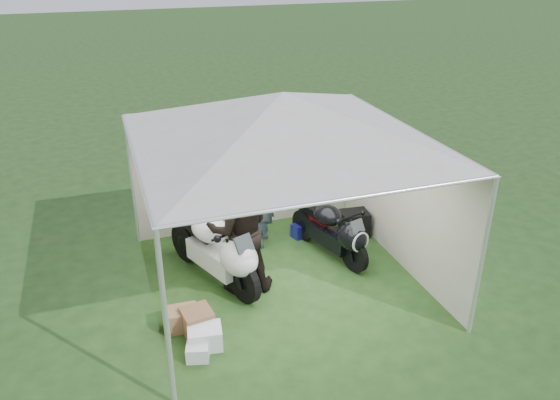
{
  "coord_description": "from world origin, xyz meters",
  "views": [
    {
      "loc": [
        -2.36,
        -6.81,
        4.81
      ],
      "look_at": [
        0.08,
        0.35,
        1.23
      ],
      "focal_mm": 35.0,
      "sensor_mm": 36.0,
      "label": 1
    }
  ],
  "objects_px": {
    "equipment_box": "(354,224)",
    "crate_2": "(198,352)",
    "motorcycle_black": "(333,229)",
    "crate_0": "(205,337)",
    "crate_3": "(182,318)",
    "canopy_tent": "(282,122)",
    "person_dark_jacket": "(240,229)",
    "motorcycle_white": "(217,248)",
    "paddock_stand": "(301,230)",
    "crate_1": "(197,321)",
    "person_blue_jacket": "(260,196)"
  },
  "relations": [
    {
      "from": "canopy_tent",
      "to": "person_blue_jacket",
      "type": "bearing_deg",
      "value": 88.86
    },
    {
      "from": "person_dark_jacket",
      "to": "crate_1",
      "type": "xyz_separation_m",
      "value": [
        -0.85,
        -0.86,
        -0.83
      ]
    },
    {
      "from": "motorcycle_black",
      "to": "person_dark_jacket",
      "type": "distance_m",
      "value": 1.79
    },
    {
      "from": "crate_1",
      "to": "crate_0",
      "type": "bearing_deg",
      "value": -83.48
    },
    {
      "from": "equipment_box",
      "to": "crate_3",
      "type": "xyz_separation_m",
      "value": [
        -3.37,
        -1.6,
        -0.09
      ]
    },
    {
      "from": "canopy_tent",
      "to": "motorcycle_white",
      "type": "height_order",
      "value": "canopy_tent"
    },
    {
      "from": "crate_0",
      "to": "crate_3",
      "type": "bearing_deg",
      "value": 114.68
    },
    {
      "from": "motorcycle_white",
      "to": "equipment_box",
      "type": "height_order",
      "value": "motorcycle_white"
    },
    {
      "from": "paddock_stand",
      "to": "person_blue_jacket",
      "type": "relative_size",
      "value": 0.19
    },
    {
      "from": "paddock_stand",
      "to": "canopy_tent",
      "type": "bearing_deg",
      "value": -123.16
    },
    {
      "from": "motorcycle_black",
      "to": "crate_3",
      "type": "bearing_deg",
      "value": -175.04
    },
    {
      "from": "motorcycle_black",
      "to": "crate_0",
      "type": "height_order",
      "value": "motorcycle_black"
    },
    {
      "from": "person_blue_jacket",
      "to": "crate_0",
      "type": "xyz_separation_m",
      "value": [
        -1.49,
        -2.36,
        -0.77
      ]
    },
    {
      "from": "person_dark_jacket",
      "to": "crate_0",
      "type": "xyz_separation_m",
      "value": [
        -0.81,
        -1.18,
        -0.85
      ]
    },
    {
      "from": "person_dark_jacket",
      "to": "crate_1",
      "type": "distance_m",
      "value": 1.46
    },
    {
      "from": "motorcycle_white",
      "to": "person_dark_jacket",
      "type": "relative_size",
      "value": 1.06
    },
    {
      "from": "motorcycle_white",
      "to": "crate_3",
      "type": "height_order",
      "value": "motorcycle_white"
    },
    {
      "from": "paddock_stand",
      "to": "crate_0",
      "type": "relative_size",
      "value": 0.77
    },
    {
      "from": "motorcycle_white",
      "to": "crate_0",
      "type": "distance_m",
      "value": 1.58
    },
    {
      "from": "crate_0",
      "to": "crate_1",
      "type": "bearing_deg",
      "value": 96.52
    },
    {
      "from": "motorcycle_white",
      "to": "crate_2",
      "type": "bearing_deg",
      "value": -133.94
    },
    {
      "from": "person_dark_jacket",
      "to": "crate_2",
      "type": "relative_size",
      "value": 7.04
    },
    {
      "from": "crate_1",
      "to": "motorcycle_black",
      "type": "bearing_deg",
      "value": 26.07
    },
    {
      "from": "motorcycle_black",
      "to": "crate_0",
      "type": "distance_m",
      "value": 2.96
    },
    {
      "from": "motorcycle_black",
      "to": "paddock_stand",
      "type": "xyz_separation_m",
      "value": [
        -0.24,
        0.81,
        -0.38
      ]
    },
    {
      "from": "motorcycle_white",
      "to": "crate_1",
      "type": "bearing_deg",
      "value": -138.59
    },
    {
      "from": "equipment_box",
      "to": "crate_2",
      "type": "bearing_deg",
      "value": -145.18
    },
    {
      "from": "motorcycle_white",
      "to": "person_blue_jacket",
      "type": "bearing_deg",
      "value": 21.63
    },
    {
      "from": "person_dark_jacket",
      "to": "crate_0",
      "type": "height_order",
      "value": "person_dark_jacket"
    },
    {
      "from": "canopy_tent",
      "to": "crate_2",
      "type": "bearing_deg",
      "value": -139.44
    },
    {
      "from": "motorcycle_white",
      "to": "paddock_stand",
      "type": "xyz_separation_m",
      "value": [
        1.74,
        0.95,
        -0.48
      ]
    },
    {
      "from": "person_dark_jacket",
      "to": "person_blue_jacket",
      "type": "relative_size",
      "value": 1.09
    },
    {
      "from": "paddock_stand",
      "to": "person_blue_jacket",
      "type": "xyz_separation_m",
      "value": [
        -0.76,
        -0.01,
        0.79
      ]
    },
    {
      "from": "equipment_box",
      "to": "crate_1",
      "type": "height_order",
      "value": "equipment_box"
    },
    {
      "from": "person_blue_jacket",
      "to": "crate_1",
      "type": "xyz_separation_m",
      "value": [
        -1.52,
        -2.04,
        -0.74
      ]
    },
    {
      "from": "crate_0",
      "to": "crate_2",
      "type": "bearing_deg",
      "value": -124.02
    },
    {
      "from": "person_dark_jacket",
      "to": "person_blue_jacket",
      "type": "xyz_separation_m",
      "value": [
        0.68,
        1.18,
        -0.08
      ]
    },
    {
      "from": "crate_0",
      "to": "crate_2",
      "type": "distance_m",
      "value": 0.25
    },
    {
      "from": "motorcycle_black",
      "to": "equipment_box",
      "type": "distance_m",
      "value": 0.89
    },
    {
      "from": "motorcycle_black",
      "to": "person_blue_jacket",
      "type": "height_order",
      "value": "person_blue_jacket"
    },
    {
      "from": "equipment_box",
      "to": "crate_1",
      "type": "distance_m",
      "value": 3.64
    },
    {
      "from": "canopy_tent",
      "to": "equipment_box",
      "type": "relative_size",
      "value": 11.76
    },
    {
      "from": "canopy_tent",
      "to": "equipment_box",
      "type": "bearing_deg",
      "value": 28.54
    },
    {
      "from": "canopy_tent",
      "to": "person_blue_jacket",
      "type": "relative_size",
      "value": 3.08
    },
    {
      "from": "crate_2",
      "to": "equipment_box",
      "type": "bearing_deg",
      "value": 34.82
    },
    {
      "from": "motorcycle_white",
      "to": "crate_2",
      "type": "distance_m",
      "value": 1.82
    },
    {
      "from": "paddock_stand",
      "to": "crate_3",
      "type": "distance_m",
      "value": 3.11
    },
    {
      "from": "motorcycle_black",
      "to": "crate_0",
      "type": "xyz_separation_m",
      "value": [
        -2.49,
        -1.56,
        -0.36
      ]
    },
    {
      "from": "person_blue_jacket",
      "to": "crate_1",
      "type": "height_order",
      "value": "person_blue_jacket"
    },
    {
      "from": "motorcycle_white",
      "to": "crate_2",
      "type": "relative_size",
      "value": 7.43
    }
  ]
}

